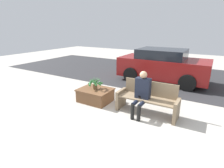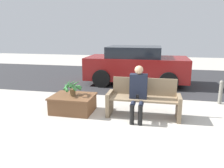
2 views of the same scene
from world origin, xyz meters
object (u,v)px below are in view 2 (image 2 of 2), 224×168
at_px(potted_plant, 73,87).
at_px(bench, 143,99).
at_px(parked_car, 136,65).
at_px(bollard_post, 221,92).
at_px(planter_box, 73,103).
at_px(person_seated, 138,90).

bearing_deg(potted_plant, bench, 2.06).
distance_m(potted_plant, parked_car, 3.81).
distance_m(parked_car, bollard_post, 3.43).
bearing_deg(planter_box, bench, 2.40).
bearing_deg(bench, bollard_post, 33.55).
height_order(planter_box, parked_car, parked_car).
xyz_separation_m(bench, planter_box, (-1.84, -0.08, -0.20)).
bearing_deg(potted_plant, planter_box, -123.27).
bearing_deg(person_seated, bollard_post, 35.52).
bearing_deg(parked_car, planter_box, -109.83).
distance_m(bench, potted_plant, 1.84).
bearing_deg(bollard_post, parked_car, 142.16).
distance_m(planter_box, potted_plant, 0.43).
xyz_separation_m(potted_plant, parked_car, (1.29, 3.59, 0.09)).
xyz_separation_m(parked_car, bollard_post, (2.69, -2.09, -0.39)).
relative_size(planter_box, potted_plant, 2.03).
relative_size(person_seated, planter_box, 1.18).
bearing_deg(potted_plant, parked_car, 70.21).
relative_size(bench, planter_box, 1.63).
bearing_deg(potted_plant, bollard_post, 20.57).
relative_size(potted_plant, bollard_post, 0.76).
distance_m(bench, planter_box, 1.85).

